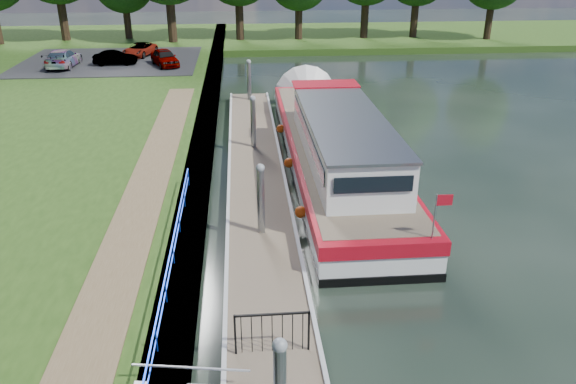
{
  "coord_description": "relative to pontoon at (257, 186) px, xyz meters",
  "views": [
    {
      "loc": [
        -0.56,
        -8.87,
        9.72
      ],
      "look_at": [
        1.02,
        9.59,
        1.4
      ],
      "focal_mm": 35.0,
      "sensor_mm": 36.0,
      "label": 1
    }
  ],
  "objects": [
    {
      "name": "footpath",
      "position": [
        -4.4,
        -5.0,
        0.62
      ],
      "size": [
        1.6,
        40.0,
        0.05
      ],
      "primitive_type": "cube",
      "color": "brown",
      "rests_on": "riverbank"
    },
    {
      "name": "barge",
      "position": [
        3.6,
        2.84,
        0.9
      ],
      "size": [
        4.36,
        21.15,
        4.78
      ],
      "color": "black",
      "rests_on": "ground"
    },
    {
      "name": "mooring_piles",
      "position": [
        0.0,
        0.0,
        1.1
      ],
      "size": [
        0.3,
        27.3,
        3.55
      ],
      "color": "gray",
      "rests_on": "ground"
    },
    {
      "name": "car_d",
      "position": [
        -8.89,
        26.82,
        1.19
      ],
      "size": [
        2.82,
        4.23,
        1.08
      ],
      "primitive_type": "imported",
      "rotation": [
        0.0,
        0.0,
        -0.29
      ],
      "color": "#999999",
      "rests_on": "carpark"
    },
    {
      "name": "carpark",
      "position": [
        -11.0,
        25.0,
        0.62
      ],
      "size": [
        14.0,
        12.0,
        0.06
      ],
      "primitive_type": "cube",
      "color": "black",
      "rests_on": "riverbank"
    },
    {
      "name": "pontoon",
      "position": [
        0.0,
        0.0,
        0.0
      ],
      "size": [
        2.5,
        30.0,
        0.56
      ],
      "color": "brown",
      "rests_on": "ground"
    },
    {
      "name": "car_c",
      "position": [
        -14.05,
        22.81,
        1.32
      ],
      "size": [
        1.98,
        4.66,
        1.34
      ],
      "primitive_type": "imported",
      "rotation": [
        0.0,
        0.0,
        3.12
      ],
      "color": "#999999",
      "rests_on": "carpark"
    },
    {
      "name": "bank_edge",
      "position": [
        -2.55,
        2.0,
        0.2
      ],
      "size": [
        1.1,
        90.0,
        0.78
      ],
      "primitive_type": "cube",
      "color": "#473D2D",
      "rests_on": "ground"
    },
    {
      "name": "far_bank",
      "position": [
        12.0,
        39.0,
        0.12
      ],
      "size": [
        60.0,
        18.0,
        0.6
      ],
      "primitive_type": "cube",
      "color": "#234012",
      "rests_on": "ground"
    },
    {
      "name": "car_b",
      "position": [
        -10.24,
        23.29,
        1.19
      ],
      "size": [
        3.34,
        1.32,
        1.08
      ],
      "primitive_type": "imported",
      "rotation": [
        0.0,
        0.0,
        1.62
      ],
      "color": "#999999",
      "rests_on": "carpark"
    },
    {
      "name": "blue_fence",
      "position": [
        -2.75,
        -10.0,
        1.13
      ],
      "size": [
        0.04,
        18.04,
        0.72
      ],
      "color": "#0C2DBF",
      "rests_on": "riverbank"
    },
    {
      "name": "gate_panel",
      "position": [
        -0.0,
        -10.8,
        0.97
      ],
      "size": [
        1.85,
        0.05,
        1.15
      ],
      "color": "black",
      "rests_on": "ground"
    },
    {
      "name": "car_a",
      "position": [
        -6.32,
        22.57,
        1.29
      ],
      "size": [
        2.81,
        4.04,
        1.28
      ],
      "primitive_type": "imported",
      "rotation": [
        0.0,
        0.0,
        0.39
      ],
      "color": "#999999",
      "rests_on": "carpark"
    }
  ]
}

